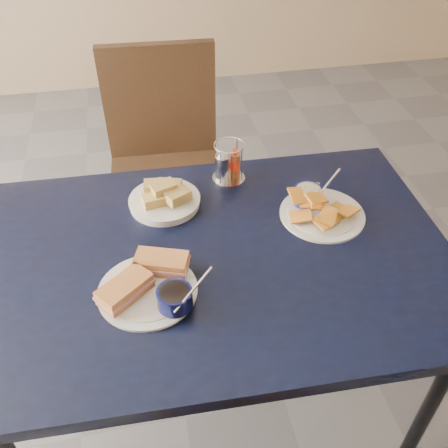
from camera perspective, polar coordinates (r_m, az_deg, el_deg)
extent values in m
plane|color=#57575C|center=(2.13, -5.59, -13.82)|extent=(6.00, 6.00, 0.00)
cube|color=black|center=(1.42, -0.88, -3.93)|extent=(1.36, 0.93, 0.04)
cylinder|color=black|center=(1.69, 22.56, -18.46)|extent=(0.04, 0.04, 0.71)
cylinder|color=black|center=(1.97, -19.70, -6.54)|extent=(0.04, 0.04, 0.71)
cylinder|color=black|center=(2.07, 13.36, -2.14)|extent=(0.04, 0.04, 0.71)
cube|color=black|center=(2.14, -6.51, 4.92)|extent=(0.49, 0.47, 0.04)
cylinder|color=black|center=(2.17, -10.49, -3.84)|extent=(0.04, 0.04, 0.46)
cylinder|color=black|center=(2.18, -0.56, -2.54)|extent=(0.04, 0.04, 0.46)
cylinder|color=black|center=(2.44, -10.96, 2.00)|extent=(0.04, 0.04, 0.46)
cylinder|color=black|center=(2.45, -2.12, 3.12)|extent=(0.04, 0.04, 0.46)
cube|color=black|center=(2.18, -7.64, 13.71)|extent=(0.47, 0.07, 0.49)
cylinder|color=white|center=(1.32, -8.72, -7.56)|extent=(0.26, 0.26, 0.01)
cylinder|color=white|center=(1.32, -8.74, -7.40)|extent=(0.21, 0.21, 0.00)
cube|color=#CB8449|center=(1.29, -11.25, -7.32)|extent=(0.15, 0.14, 0.04)
cube|color=tan|center=(1.30, -11.23, -7.45)|extent=(0.16, 0.15, 0.01)
cube|color=#CB8449|center=(1.34, -7.15, -4.43)|extent=(0.16, 0.11, 0.04)
cube|color=tan|center=(1.35, -7.14, -4.57)|extent=(0.16, 0.12, 0.01)
cylinder|color=#0B0E3C|center=(1.25, -5.65, -8.40)|extent=(0.09, 0.09, 0.05)
cylinder|color=black|center=(1.24, -5.70, -7.92)|extent=(0.08, 0.08, 0.01)
cylinder|color=silver|center=(1.21, -3.54, -7.49)|extent=(0.11, 0.07, 0.08)
cylinder|color=white|center=(1.56, 11.14, 1.10)|extent=(0.26, 0.26, 0.01)
cylinder|color=white|center=(1.55, 11.17, 1.25)|extent=(0.21, 0.21, 0.00)
cube|color=orange|center=(1.56, 13.05, 1.44)|extent=(0.07, 0.08, 0.02)
cube|color=orange|center=(1.51, 8.71, 0.60)|extent=(0.07, 0.06, 0.03)
cube|color=orange|center=(1.51, 11.65, 0.39)|extent=(0.07, 0.06, 0.02)
cube|color=orange|center=(1.54, 14.00, 1.29)|extent=(0.08, 0.07, 0.02)
cube|color=orange|center=(1.48, 11.62, 0.11)|extent=(0.08, 0.07, 0.02)
cube|color=orange|center=(1.59, 10.08, 3.62)|extent=(0.06, 0.07, 0.02)
cube|color=orange|center=(1.49, 11.82, 0.69)|extent=(0.07, 0.08, 0.03)
cube|color=orange|center=(1.53, 10.50, 2.27)|extent=(0.05, 0.07, 0.03)
cube|color=orange|center=(1.52, 9.80, 2.36)|extent=(0.07, 0.06, 0.02)
cube|color=orange|center=(1.53, 8.32, 2.97)|extent=(0.05, 0.07, 0.02)
cube|color=orange|center=(1.52, 10.47, 2.62)|extent=(0.07, 0.06, 0.03)
cylinder|color=#0B0E3C|center=(1.57, 9.54, 3.24)|extent=(0.09, 0.09, 0.05)
cylinder|color=beige|center=(1.56, 9.60, 3.70)|extent=(0.08, 0.08, 0.01)
cylinder|color=silver|center=(1.55, 11.52, 4.23)|extent=(0.11, 0.07, 0.08)
cylinder|color=white|center=(1.58, -6.79, 2.48)|extent=(0.22, 0.22, 0.02)
cylinder|color=white|center=(1.57, -6.82, 2.78)|extent=(0.18, 0.18, 0.00)
cube|color=tan|center=(1.54, -7.90, 2.75)|extent=(0.08, 0.06, 0.03)
cube|color=tan|center=(1.58, -6.28, 4.25)|extent=(0.09, 0.07, 0.03)
cube|color=tan|center=(1.53, -5.30, 3.20)|extent=(0.09, 0.08, 0.03)
cube|color=tan|center=(1.56, -7.73, 4.20)|extent=(0.08, 0.06, 0.03)
cube|color=tan|center=(1.54, -6.94, 4.04)|extent=(0.09, 0.07, 0.03)
cylinder|color=silver|center=(1.68, 0.55, 5.29)|extent=(0.11, 0.11, 0.01)
cylinder|color=silver|center=(1.68, 1.47, 7.98)|extent=(0.01, 0.01, 0.13)
cylinder|color=silver|center=(1.66, -0.83, 7.73)|extent=(0.01, 0.01, 0.13)
cylinder|color=silver|center=(1.61, -0.39, 6.43)|extent=(0.01, 0.01, 0.13)
cylinder|color=silver|center=(1.62, 1.99, 6.69)|extent=(0.01, 0.01, 0.13)
torus|color=silver|center=(1.61, 0.57, 9.00)|extent=(0.10, 0.10, 0.00)
cylinder|color=silver|center=(1.65, -0.20, 6.49)|extent=(0.05, 0.05, 0.08)
cone|color=silver|center=(1.62, -0.20, 8.05)|extent=(0.04, 0.04, 0.02)
cylinder|color=brown|center=(1.66, 1.27, 6.75)|extent=(0.03, 0.03, 0.08)
cylinder|color=#B9210A|center=(1.66, 1.27, 6.75)|extent=(0.03, 0.03, 0.03)
cylinder|color=#B9210A|center=(1.63, 1.30, 8.24)|extent=(0.02, 0.02, 0.02)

